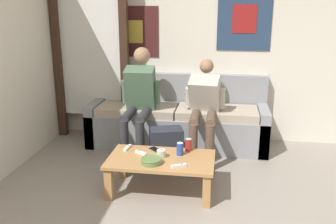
{
  "coord_description": "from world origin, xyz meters",
  "views": [
    {
      "loc": [
        0.37,
        -1.86,
        1.76
      ],
      "look_at": [
        -0.19,
        1.82,
        0.67
      ],
      "focal_mm": 40.0,
      "sensor_mm": 36.0,
      "label": 1
    }
  ],
  "objects_px": {
    "person_seated_teen": "(204,106)",
    "person_seated_adult": "(139,98)",
    "pillar_candle": "(161,154)",
    "game_controller_far_center": "(141,153)",
    "couch": "(178,121)",
    "game_controller_near_right": "(178,166)",
    "cell_phone": "(155,149)",
    "drink_can_red": "(188,145)",
    "drink_can_blue": "(180,149)",
    "game_controller_near_left": "(128,148)",
    "backpack": "(166,148)",
    "coffee_table": "(161,164)",
    "ceramic_bowl": "(151,160)"
  },
  "relations": [
    {
      "from": "coffee_table",
      "to": "drink_can_red",
      "type": "xyz_separation_m",
      "value": [
        0.24,
        0.23,
        0.12
      ]
    },
    {
      "from": "coffee_table",
      "to": "ceramic_bowl",
      "type": "height_order",
      "value": "ceramic_bowl"
    },
    {
      "from": "couch",
      "to": "cell_phone",
      "type": "height_order",
      "value": "couch"
    },
    {
      "from": "game_controller_near_left",
      "to": "drink_can_red",
      "type": "bearing_deg",
      "value": 4.46
    },
    {
      "from": "coffee_table",
      "to": "ceramic_bowl",
      "type": "bearing_deg",
      "value": -115.8
    },
    {
      "from": "coffee_table",
      "to": "game_controller_far_center",
      "type": "bearing_deg",
      "value": 162.03
    },
    {
      "from": "game_controller_near_right",
      "to": "game_controller_far_center",
      "type": "bearing_deg",
      "value": 148.62
    },
    {
      "from": "ceramic_bowl",
      "to": "pillar_candle",
      "type": "relative_size",
      "value": 2.26
    },
    {
      "from": "coffee_table",
      "to": "game_controller_far_center",
      "type": "relative_size",
      "value": 7.32
    },
    {
      "from": "couch",
      "to": "person_seated_teen",
      "type": "relative_size",
      "value": 2.0
    },
    {
      "from": "pillar_candle",
      "to": "drink_can_red",
      "type": "bearing_deg",
      "value": 40.42
    },
    {
      "from": "person_seated_adult",
      "to": "cell_phone",
      "type": "xyz_separation_m",
      "value": [
        0.33,
        -0.72,
        -0.34
      ]
    },
    {
      "from": "person_seated_teen",
      "to": "game_controller_near_right",
      "type": "height_order",
      "value": "person_seated_teen"
    },
    {
      "from": "person_seated_teen",
      "to": "backpack",
      "type": "distance_m",
      "value": 0.66
    },
    {
      "from": "couch",
      "to": "drink_can_blue",
      "type": "bearing_deg",
      "value": -81.65
    },
    {
      "from": "person_seated_teen",
      "to": "drink_can_blue",
      "type": "height_order",
      "value": "person_seated_teen"
    },
    {
      "from": "game_controller_near_right",
      "to": "cell_phone",
      "type": "distance_m",
      "value": 0.46
    },
    {
      "from": "game_controller_near_right",
      "to": "couch",
      "type": "bearing_deg",
      "value": 97.56
    },
    {
      "from": "coffee_table",
      "to": "game_controller_near_right",
      "type": "bearing_deg",
      "value": -42.78
    },
    {
      "from": "drink_can_red",
      "to": "coffee_table",
      "type": "bearing_deg",
      "value": -136.49
    },
    {
      "from": "game_controller_near_left",
      "to": "person_seated_teen",
      "type": "bearing_deg",
      "value": 45.81
    },
    {
      "from": "person_seated_teen",
      "to": "pillar_candle",
      "type": "relative_size",
      "value": 13.05
    },
    {
      "from": "person_seated_teen",
      "to": "ceramic_bowl",
      "type": "relative_size",
      "value": 5.76
    },
    {
      "from": "cell_phone",
      "to": "game_controller_far_center",
      "type": "bearing_deg",
      "value": -134.08
    },
    {
      "from": "pillar_candle",
      "to": "cell_phone",
      "type": "relative_size",
      "value": 0.59
    },
    {
      "from": "person_seated_teen",
      "to": "game_controller_far_center",
      "type": "bearing_deg",
      "value": -123.1
    },
    {
      "from": "person_seated_teen",
      "to": "person_seated_adult",
      "type": "bearing_deg",
      "value": -179.63
    },
    {
      "from": "coffee_table",
      "to": "game_controller_near_left",
      "type": "relative_size",
      "value": 6.83
    },
    {
      "from": "game_controller_far_center",
      "to": "drink_can_blue",
      "type": "bearing_deg",
      "value": 5.68
    },
    {
      "from": "backpack",
      "to": "game_controller_near_left",
      "type": "distance_m",
      "value": 0.54
    },
    {
      "from": "couch",
      "to": "game_controller_near_left",
      "type": "distance_m",
      "value": 1.16
    },
    {
      "from": "game_controller_near_left",
      "to": "person_seated_adult",
      "type": "bearing_deg",
      "value": 93.51
    },
    {
      "from": "pillar_candle",
      "to": "game_controller_far_center",
      "type": "relative_size",
      "value": 0.62
    },
    {
      "from": "game_controller_near_right",
      "to": "cell_phone",
      "type": "xyz_separation_m",
      "value": [
        -0.28,
        0.36,
        -0.01
      ]
    },
    {
      "from": "couch",
      "to": "cell_phone",
      "type": "relative_size",
      "value": 15.39
    },
    {
      "from": "coffee_table",
      "to": "person_seated_adult",
      "type": "xyz_separation_m",
      "value": [
        -0.42,
        0.91,
        0.4
      ]
    },
    {
      "from": "ceramic_bowl",
      "to": "cell_phone",
      "type": "bearing_deg",
      "value": 93.96
    },
    {
      "from": "person_seated_teen",
      "to": "drink_can_red",
      "type": "xyz_separation_m",
      "value": [
        -0.11,
        -0.69,
        -0.21
      ]
    },
    {
      "from": "couch",
      "to": "coffee_table",
      "type": "bearing_deg",
      "value": -89.85
    },
    {
      "from": "person_seated_teen",
      "to": "ceramic_bowl",
      "type": "distance_m",
      "value": 1.16
    },
    {
      "from": "backpack",
      "to": "pillar_candle",
      "type": "bearing_deg",
      "value": -86.09
    },
    {
      "from": "drink_can_red",
      "to": "game_controller_far_center",
      "type": "height_order",
      "value": "drink_can_red"
    },
    {
      "from": "coffee_table",
      "to": "cell_phone",
      "type": "relative_size",
      "value": 6.97
    },
    {
      "from": "backpack",
      "to": "game_controller_near_right",
      "type": "height_order",
      "value": "backpack"
    },
    {
      "from": "person_seated_adult",
      "to": "pillar_candle",
      "type": "xyz_separation_m",
      "value": [
        0.42,
        -0.89,
        -0.31
      ]
    },
    {
      "from": "person_seated_adult",
      "to": "game_controller_far_center",
      "type": "bearing_deg",
      "value": -76.02
    },
    {
      "from": "couch",
      "to": "cell_phone",
      "type": "xyz_separation_m",
      "value": [
        -0.09,
        -1.08,
        0.05
      ]
    },
    {
      "from": "game_controller_near_right",
      "to": "pillar_candle",
      "type": "bearing_deg",
      "value": 134.19
    },
    {
      "from": "drink_can_blue",
      "to": "cell_phone",
      "type": "height_order",
      "value": "drink_can_blue"
    },
    {
      "from": "couch",
      "to": "game_controller_near_right",
      "type": "xyz_separation_m",
      "value": [
        0.19,
        -1.44,
        0.05
      ]
    }
  ]
}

